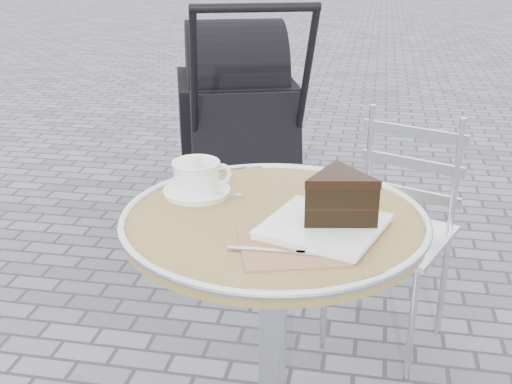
% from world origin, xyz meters
% --- Properties ---
extents(cafe_table, '(0.72, 0.72, 0.74)m').
position_xyz_m(cafe_table, '(0.00, 0.00, 0.57)').
color(cafe_table, silver).
rests_on(cafe_table, ground).
extents(cappuccino_set, '(0.20, 0.17, 0.08)m').
position_xyz_m(cappuccino_set, '(-0.21, 0.10, 0.77)').
color(cappuccino_set, white).
rests_on(cappuccino_set, cafe_table).
extents(cake_plate_set, '(0.36, 0.37, 0.13)m').
position_xyz_m(cake_plate_set, '(0.14, -0.04, 0.79)').
color(cake_plate_set, '#976C53').
rests_on(cake_plate_set, cafe_table).
extents(bistro_chair, '(0.47, 0.47, 0.80)m').
position_xyz_m(bistro_chair, '(0.32, 0.70, 0.50)').
color(bistro_chair, silver).
rests_on(bistro_chair, ground).
extents(baby_stroller, '(0.79, 1.17, 1.12)m').
position_xyz_m(baby_stroller, '(-0.42, 1.52, 0.50)').
color(baby_stroller, black).
rests_on(baby_stroller, ground).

